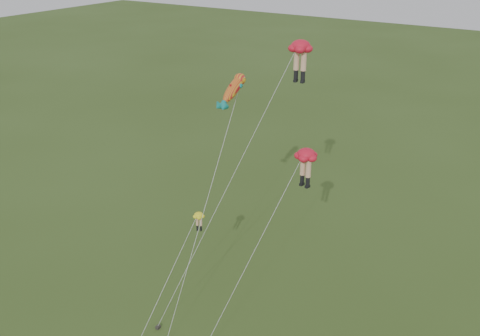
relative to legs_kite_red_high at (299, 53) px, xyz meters
The scene contains 4 objects.
legs_kite_red_high is the anchor object (origin of this frame).
legs_kite_red_mid 7.04m from the legs_kite_red_high, 45.87° to the right, with size 4.52×9.55×13.80m.
legs_kite_yellow 14.66m from the legs_kite_red_high, 147.49° to the right, with size 1.19×7.70×7.61m.
fish_kite 5.44m from the legs_kite_red_high, 166.85° to the right, with size 1.07×10.17×17.99m.
Camera 1 is at (19.27, -23.46, 26.99)m, focal length 40.00 mm.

